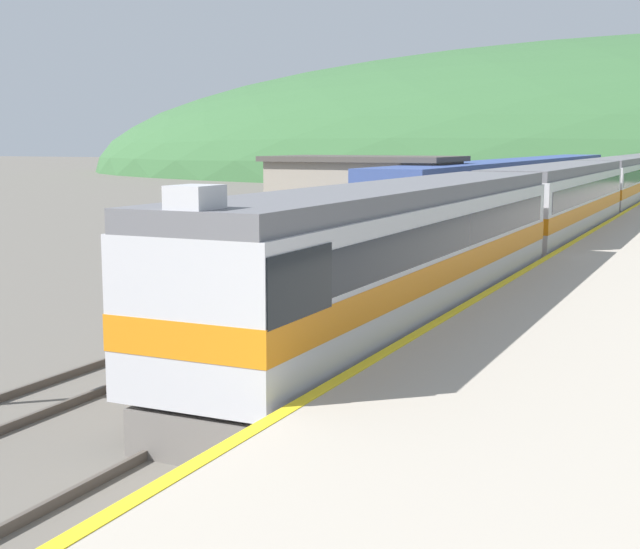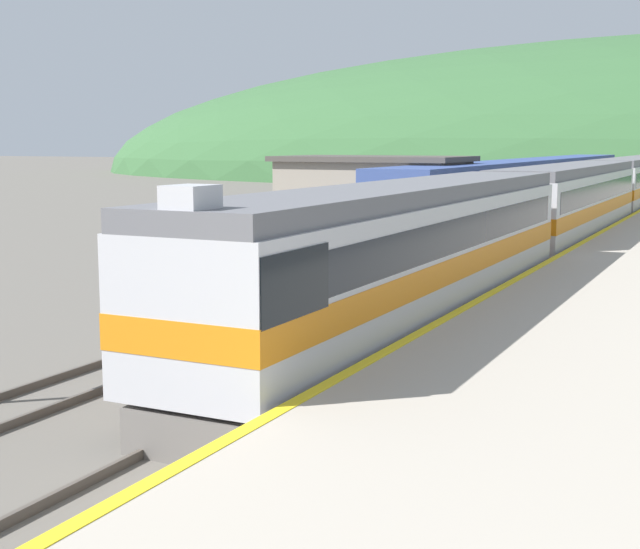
% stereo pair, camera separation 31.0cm
% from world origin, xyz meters
% --- Properties ---
extents(track_main, '(1.52, 180.00, 0.16)m').
position_xyz_m(track_main, '(0.00, 70.00, 0.08)').
color(track_main, '#4C443D').
rests_on(track_main, ground).
extents(track_siding, '(1.52, 180.00, 0.16)m').
position_xyz_m(track_siding, '(-4.39, 70.00, 0.08)').
color(track_siding, '#4C443D').
rests_on(track_siding, ground).
extents(station_shed, '(8.62, 5.20, 4.28)m').
position_xyz_m(station_shed, '(-8.43, 40.40, 2.16)').
color(station_shed, gray).
rests_on(station_shed, ground).
extents(express_train_lead_car, '(2.90, 19.64, 4.26)m').
position_xyz_m(express_train_lead_car, '(0.00, 22.34, 2.14)').
color(express_train_lead_car, black).
rests_on(express_train_lead_car, ground).
extents(carriage_second, '(2.89, 20.26, 3.90)m').
position_xyz_m(carriage_second, '(0.00, 43.40, 2.13)').
color(carriage_second, black).
rests_on(carriage_second, ground).
extents(carriage_third, '(2.89, 20.26, 3.90)m').
position_xyz_m(carriage_third, '(0.00, 64.53, 2.13)').
color(carriage_third, black).
rests_on(carriage_third, ground).
extents(siding_train, '(2.90, 44.94, 3.94)m').
position_xyz_m(siding_train, '(-4.39, 54.98, 2.03)').
color(siding_train, black).
rests_on(siding_train, ground).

